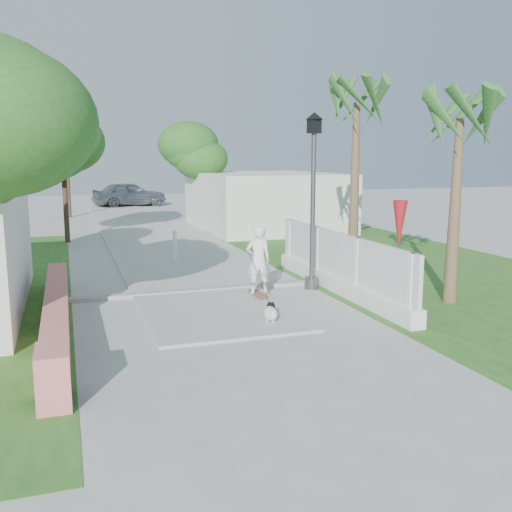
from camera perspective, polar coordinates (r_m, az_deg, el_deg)
name	(u,v)px	position (r m, az deg, el deg)	size (l,w,h in m)	color
ground	(284,381)	(8.88, 2.85, -12.34)	(90.00, 90.00, 0.00)	#B7B7B2
path_strip	(133,227)	(28.01, -12.23, 2.86)	(3.20, 36.00, 0.06)	#B7B7B2
curb	(197,291)	(14.37, -5.91, -3.47)	(6.50, 0.25, 0.10)	#999993
grass_right	(396,262)	(18.88, 13.87, -0.62)	(8.00, 20.00, 0.01)	#2B5F1E
pink_wall	(56,318)	(11.61, -19.35, -5.89)	(0.45, 8.20, 0.80)	#E37A74
lattice_fence	(338,270)	(14.46, 8.21, -1.43)	(0.35, 7.00, 1.50)	white
building_right	(264,200)	(27.27, 0.84, 5.58)	(6.00, 8.00, 2.60)	silver
street_lamp	(313,194)	(14.45, 5.72, 6.15)	(0.44, 0.44, 4.44)	#59595E
bollard	(175,246)	(18.15, -8.10, 1.01)	(0.14, 0.14, 1.09)	white
patio_umbrella	(399,225)	(14.54, 14.15, 2.99)	(0.36, 0.36, 2.30)	#59595E
tree_path_left	(63,145)	(23.63, -18.76, 10.51)	(3.40, 3.40, 5.23)	#4C3826
tree_path_right	(197,154)	(28.33, -5.90, 10.13)	(3.00, 3.00, 4.79)	#4C3826
tree_path_far	(66,148)	(33.63, -18.43, 10.20)	(3.20, 3.20, 5.17)	#4C3826
palm_far	(357,115)	(16.11, 10.03, 13.76)	(1.80, 1.80, 5.30)	brown
palm_near	(460,130)	(13.75, 19.69, 11.81)	(1.80, 1.80, 4.70)	brown
skateboarder	(258,268)	(13.14, 0.15, -1.22)	(0.79, 2.37, 1.75)	brown
dog	(270,312)	(11.67, 1.45, -5.66)	(0.43, 0.59, 0.42)	silver
parked_car	(129,194)	(40.18, -12.54, 6.08)	(1.98, 4.91, 1.67)	#ADB1B5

